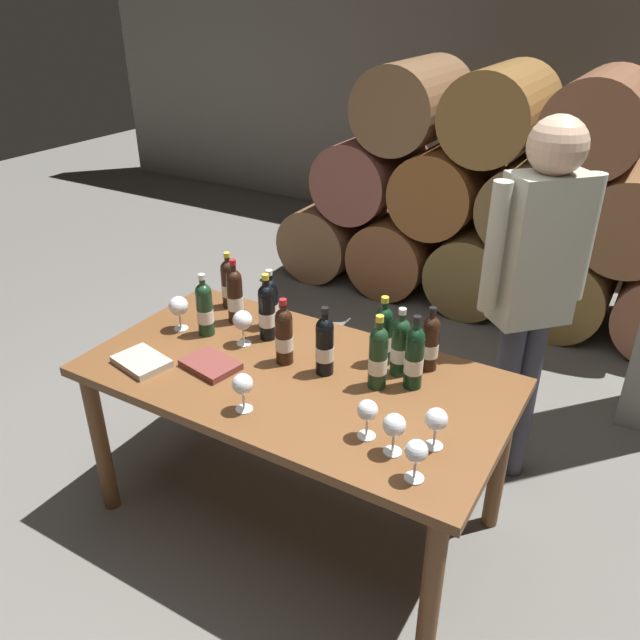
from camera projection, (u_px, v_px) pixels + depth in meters
ground_plane at (298, 513)px, 2.89m from camera, size 14.00×14.00×0.00m
cellar_back_wall at (556, 82)px, 5.42m from camera, size 10.00×0.24×2.80m
barrel_stack at (490, 203)px, 4.51m from camera, size 3.12×0.90×1.69m
dining_table at (295, 392)px, 2.57m from camera, size 1.70×0.90×0.76m
wine_bottle_0 at (325, 345)px, 2.47m from camera, size 0.07×0.07×0.29m
wine_bottle_1 at (430, 342)px, 2.51m from camera, size 0.07×0.07×0.27m
wine_bottle_2 at (284, 335)px, 2.55m from camera, size 0.07×0.07×0.29m
wine_bottle_3 at (400, 346)px, 2.47m from camera, size 0.07×0.07×0.29m
wine_bottle_4 at (235, 295)px, 2.86m from camera, size 0.07×0.07×0.31m
wine_bottle_5 at (383, 335)px, 2.54m from camera, size 0.07×0.07×0.30m
wine_bottle_6 at (414, 357)px, 2.39m from camera, size 0.07×0.07×0.31m
wine_bottle_7 at (270, 302)px, 2.82m from camera, size 0.07×0.07×0.28m
wine_bottle_8 at (229, 283)px, 3.00m from camera, size 0.07×0.07×0.28m
wine_bottle_9 at (205, 309)px, 2.76m from camera, size 0.07×0.07×0.29m
wine_bottle_10 at (267, 311)px, 2.72m from camera, size 0.07×0.07×0.30m
wine_bottle_11 at (378, 357)px, 2.39m from camera, size 0.07×0.07×0.31m
wine_glass_0 at (416, 453)px, 1.94m from camera, size 0.07×0.07×0.15m
wine_glass_1 at (243, 385)px, 2.26m from camera, size 0.08×0.08×0.15m
wine_glass_2 at (367, 412)px, 2.13m from camera, size 0.07×0.07×0.15m
wine_glass_3 at (394, 426)px, 2.05m from camera, size 0.08×0.08×0.15m
wine_glass_4 at (179, 307)px, 2.80m from camera, size 0.09×0.09×0.16m
wine_glass_5 at (243, 321)px, 2.68m from camera, size 0.09×0.09×0.16m
wine_glass_6 at (436, 421)px, 2.08m from camera, size 0.08×0.08×0.15m
tasting_notebook at (211, 365)px, 2.56m from camera, size 0.25×0.20×0.03m
leather_ledger at (142, 361)px, 2.58m from camera, size 0.25×0.20×0.03m
sommelier_presenting at (534, 280)px, 2.64m from camera, size 0.37×0.38×1.72m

